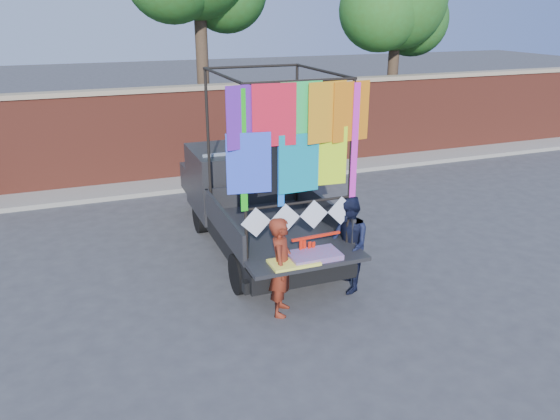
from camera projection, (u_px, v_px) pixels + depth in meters
name	position (u px, v px, depth m)	size (l,w,h in m)	color
ground	(263.00, 288.00, 9.55)	(90.00, 90.00, 0.00)	#38383A
brick_wall	(180.00, 133.00, 15.22)	(30.00, 0.45, 2.61)	brown
curb	(188.00, 183.00, 15.05)	(30.00, 1.20, 0.12)	gray
tree_right	(399.00, 3.00, 17.52)	(4.20, 3.30, 6.62)	#38281C
pickup_truck	(247.00, 196.00, 11.35)	(2.29, 5.75, 3.62)	black
woman	(281.00, 267.00, 8.50)	(0.59, 0.39, 1.63)	maroon
man	(347.00, 244.00, 9.21)	(0.82, 0.64, 1.70)	black
streamer_bundle	(311.00, 247.00, 8.76)	(0.86, 0.09, 0.60)	red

